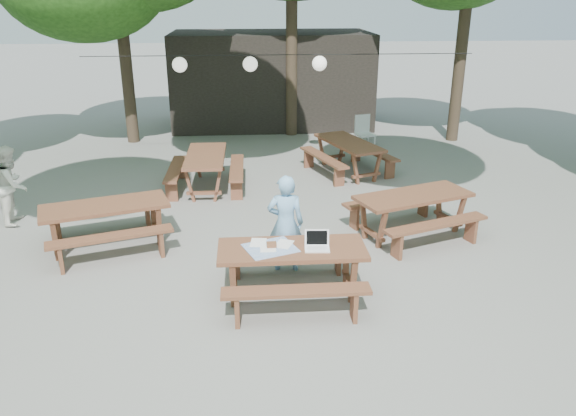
% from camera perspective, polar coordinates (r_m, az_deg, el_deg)
% --- Properties ---
extents(ground, '(80.00, 80.00, 0.00)m').
position_cam_1_polar(ground, '(8.23, -1.46, -7.72)').
color(ground, slate).
rests_on(ground, ground).
extents(pavilion, '(6.00, 3.00, 2.80)m').
position_cam_1_polar(pavilion, '(17.90, -1.68, 12.98)').
color(pavilion, black).
rests_on(pavilion, ground).
extents(main_picnic_table, '(2.00, 1.58, 0.75)m').
position_cam_1_polar(main_picnic_table, '(7.74, 0.40, -6.46)').
color(main_picnic_table, brown).
rests_on(main_picnic_table, ground).
extents(picnic_table_nw, '(2.30, 2.09, 0.75)m').
position_cam_1_polar(picnic_table_nw, '(9.67, -17.93, -1.67)').
color(picnic_table_nw, brown).
rests_on(picnic_table_nw, ground).
extents(picnic_table_ne, '(2.33, 2.14, 0.75)m').
position_cam_1_polar(picnic_table_ne, '(9.88, 12.49, -0.61)').
color(picnic_table_ne, brown).
rests_on(picnic_table_ne, ground).
extents(picnic_table_far_w, '(1.60, 2.01, 0.75)m').
position_cam_1_polar(picnic_table_far_w, '(12.09, -8.31, 3.73)').
color(picnic_table_far_w, brown).
rests_on(picnic_table_far_w, ground).
extents(picnic_table_far_e, '(2.13, 2.32, 0.75)m').
position_cam_1_polar(picnic_table_far_e, '(13.09, 6.16, 5.20)').
color(picnic_table_far_e, brown).
rests_on(picnic_table_far_e, ground).
extents(woman, '(0.57, 0.40, 1.50)m').
position_cam_1_polar(woman, '(8.34, -0.25, -1.57)').
color(woman, '#79B0DD').
rests_on(woman, ground).
extents(second_person, '(0.61, 0.75, 1.43)m').
position_cam_1_polar(second_person, '(11.26, -26.22, 2.14)').
color(second_person, white).
rests_on(second_person, ground).
extents(plastic_chair, '(0.54, 0.54, 0.90)m').
position_cam_1_polar(plastic_chair, '(15.20, 7.79, 6.89)').
color(plastic_chair, silver).
rests_on(plastic_chair, ground).
extents(laptop, '(0.35, 0.28, 0.24)m').
position_cam_1_polar(laptop, '(7.56, 2.97, -3.64)').
color(laptop, white).
rests_on(laptop, main_picnic_table).
extents(tabletop_clutter, '(0.80, 0.74, 0.08)m').
position_cam_1_polar(tabletop_clutter, '(7.57, -1.79, -3.98)').
color(tabletop_clutter, '#3668B8').
rests_on(tabletop_clutter, main_picnic_table).
extents(paper_lanterns, '(9.00, 0.34, 0.38)m').
position_cam_1_polar(paper_lanterns, '(13.29, -3.80, 14.40)').
color(paper_lanterns, black).
rests_on(paper_lanterns, ground).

